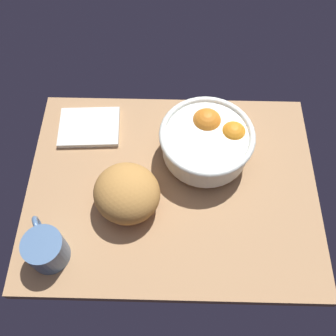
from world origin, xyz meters
TOP-DOWN VIEW (x-y plane):
  - ground_plane at (0.00, 0.00)cm, footprint 71.41×54.48cm
  - fruit_bowl at (8.60, 9.78)cm, footprint 23.18×23.18cm
  - bread_loaf at (-10.26, -5.02)cm, footprint 20.82×20.58cm
  - napkin_folded at (-22.49, 16.70)cm, footprint 16.55×13.12cm
  - mug at (-26.92, -17.91)cm, footprint 8.81×12.16cm

SIDE VIEW (x-z plane):
  - ground_plane at x=0.00cm, z-range -3.00..0.00cm
  - napkin_folded at x=-22.49cm, z-range 0.00..1.37cm
  - mug at x=-26.92cm, z-range 0.00..8.09cm
  - bread_loaf at x=-10.26cm, z-range 0.00..11.08cm
  - fruit_bowl at x=8.60cm, z-range 0.58..11.60cm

